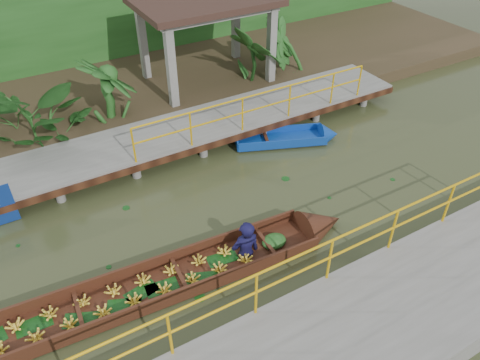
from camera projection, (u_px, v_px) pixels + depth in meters
ground at (217, 223)px, 11.13m from camera, size 80.00×80.00×0.00m
land_strip at (115, 90)px, 16.14m from camera, size 30.00×8.00×0.45m
far_dock at (160, 139)px, 13.20m from camera, size 16.00×2.06×1.66m
near_dock at (373, 328)px, 8.45m from camera, size 18.00×2.40×1.73m
pavilion at (205, 10)px, 14.94m from camera, size 4.40×3.00×3.00m
foliage_backdrop at (85, 18)px, 16.78m from camera, size 30.00×0.80×4.00m
vendor_boat at (148, 284)px, 9.33m from camera, size 10.12×1.62×2.25m
moored_blue_boat at (305, 137)px, 13.93m from camera, size 3.17×1.87×0.74m
tropical_plants at (100, 91)px, 13.52m from camera, size 14.53×1.53×1.92m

